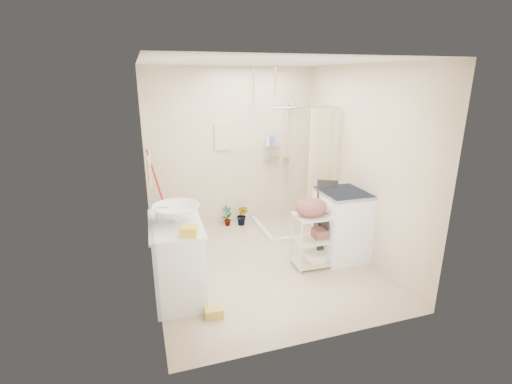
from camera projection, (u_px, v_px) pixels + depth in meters
floor at (263, 264)px, 5.03m from camera, size 3.20×3.20×0.00m
ceiling at (264, 62)px, 4.26m from camera, size 2.80×3.20×0.04m
wall_back at (232, 149)px, 6.10m from camera, size 2.80×0.04×2.60m
wall_front at (324, 215)px, 3.19m from camera, size 2.80×0.04×2.60m
wall_left at (148, 180)px, 4.24m from camera, size 0.04×3.20×2.60m
wall_right at (360, 164)px, 5.06m from camera, size 0.04×3.20×2.60m
vanity at (178, 259)px, 4.23m from camera, size 0.60×1.04×0.90m
sink at (176, 213)px, 4.12m from camera, size 0.64×0.64×0.18m
counter_basket at (189, 231)px, 3.74m from camera, size 0.21×0.19×0.10m
floor_basket at (214, 310)px, 3.91m from camera, size 0.29×0.23×0.15m
toilet at (180, 234)px, 5.08m from camera, size 0.72×0.41×0.73m
mop at (157, 193)px, 5.78m from camera, size 0.17×0.17×1.40m
potted_plant_a at (227, 216)px, 6.27m from camera, size 0.23×0.19×0.36m
potted_plant_b at (242, 215)px, 6.30m from camera, size 0.25×0.25×0.36m
hanging_towel at (223, 137)px, 5.98m from camera, size 0.28×0.03×0.42m
towel_ring at (149, 170)px, 4.01m from camera, size 0.04×0.22×0.34m
tp_holder at (155, 225)px, 4.47m from camera, size 0.08×0.12×0.14m
shower at (292, 167)px, 5.92m from camera, size 1.10×1.10×2.10m
shampoo_bottle_a at (268, 140)px, 6.15m from camera, size 0.10×0.10×0.21m
shampoo_bottle_b at (272, 141)px, 6.21m from camera, size 0.09×0.09×0.18m
washing_machine at (343, 224)px, 5.13m from camera, size 0.66×0.68×0.96m
laundry_rack at (317, 235)px, 4.90m from camera, size 0.64×0.39×0.87m
ironing_board at (327, 219)px, 5.10m from camera, size 0.32×0.11×1.12m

